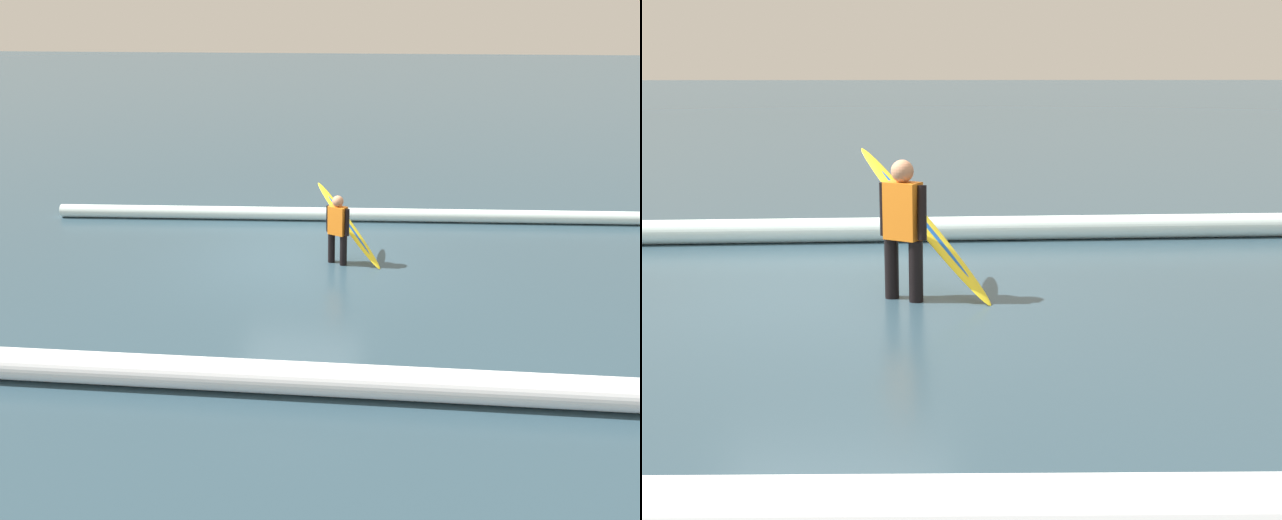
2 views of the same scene
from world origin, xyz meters
TOP-DOWN VIEW (x-y plane):
  - ground_plane at (0.00, 0.00)m, footprint 123.20×123.20m
  - surfer at (-0.79, 0.18)m, footprint 0.46×0.35m
  - surfboard at (-0.97, -0.15)m, footprint 1.50×1.37m
  - wave_crest_foreground at (-2.78, -2.73)m, footprint 17.64×1.19m
  - wave_crest_midground at (-1.32, 4.92)m, footprint 15.98×0.50m

SIDE VIEW (x-z plane):
  - ground_plane at x=0.00m, z-range 0.00..0.00m
  - wave_crest_foreground at x=-2.78m, z-range 0.00..0.31m
  - wave_crest_midground at x=-1.32m, z-range 0.00..0.44m
  - surfboard at x=-0.97m, z-range -0.02..1.41m
  - surfer at x=-0.79m, z-range 0.08..1.45m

